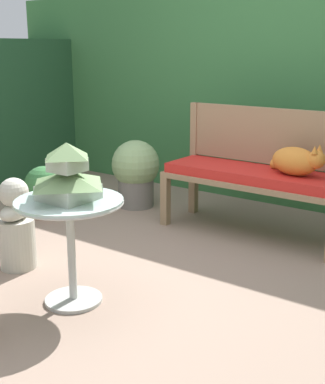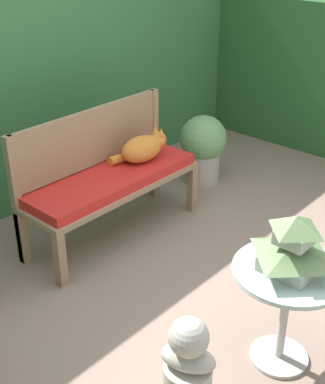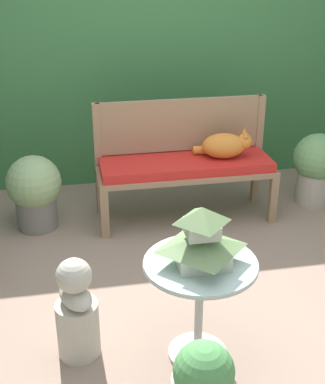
{
  "view_description": "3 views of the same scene",
  "coord_description": "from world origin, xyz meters",
  "views": [
    {
      "loc": [
        1.85,
        -2.34,
        1.35
      ],
      "look_at": [
        -0.21,
        0.49,
        0.4
      ],
      "focal_mm": 50.0,
      "sensor_mm": 36.0,
      "label": 1
    },
    {
      "loc": [
        -2.14,
        -1.42,
        2.13
      ],
      "look_at": [
        0.14,
        0.61,
        0.54
      ],
      "focal_mm": 50.0,
      "sensor_mm": 36.0,
      "label": 2
    },
    {
      "loc": [
        -0.72,
        -2.64,
        2.0
      ],
      "look_at": [
        -0.14,
        0.5,
        0.52
      ],
      "focal_mm": 50.0,
      "sensor_mm": 36.0,
      "label": 3
    }
  ],
  "objects": [
    {
      "name": "ground",
      "position": [
        0.0,
        0.0,
        0.0
      ],
      "size": [
        30.0,
        30.0,
        0.0
      ],
      "primitive_type": "plane",
      "color": "gray"
    },
    {
      "name": "bench_backrest",
      "position": [
        0.16,
        1.32,
        0.66
      ],
      "size": [
        1.38,
        0.06,
        0.92
      ],
      "color": "#937556",
      "rests_on": "ground"
    },
    {
      "name": "patio_table",
      "position": [
        -0.13,
        -0.46,
        0.45
      ],
      "size": [
        0.58,
        0.58,
        0.58
      ],
      "color": "#B7B7B2",
      "rests_on": "ground"
    },
    {
      "name": "garden_bench",
      "position": [
        0.16,
        1.11,
        0.42
      ],
      "size": [
        1.38,
        0.46,
        0.49
      ],
      "color": "#937556",
      "rests_on": "ground"
    },
    {
      "name": "cat",
      "position": [
        0.47,
        1.11,
        0.6
      ],
      "size": [
        0.44,
        0.27,
        0.23
      ],
      "rotation": [
        0.0,
        0.0,
        -0.14
      ],
      "color": "orange",
      "rests_on": "garden_bench"
    },
    {
      "name": "garden_bust",
      "position": [
        -0.75,
        -0.33,
        0.27
      ],
      "size": [
        0.23,
        0.29,
        0.58
      ],
      "rotation": [
        0.0,
        0.0,
        -1.22
      ],
      "color": "#B7B2A3",
      "rests_on": "ground"
    },
    {
      "name": "potted_plant_hedge_corner",
      "position": [
        1.3,
        1.18,
        0.33
      ],
      "size": [
        0.4,
        0.4,
        0.61
      ],
      "color": "#ADA393",
      "rests_on": "ground"
    },
    {
      "name": "pagoda_birdhouse",
      "position": [
        -0.13,
        -0.46,
        0.71
      ],
      "size": [
        0.34,
        0.34,
        0.3
      ],
      "color": "#B2BCA8",
      "rests_on": "patio_table"
    }
  ]
}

